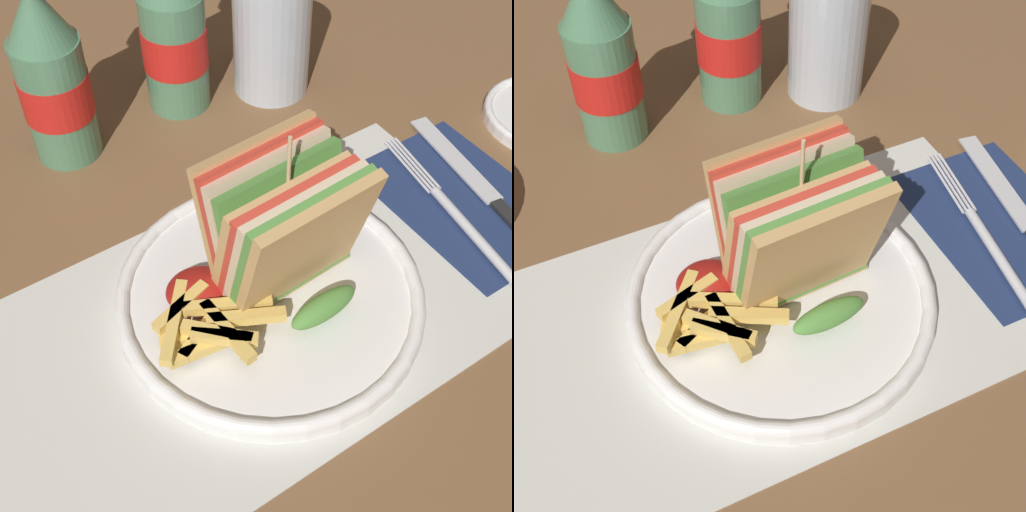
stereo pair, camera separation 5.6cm
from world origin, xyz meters
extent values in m
plane|color=brown|center=(0.00, 0.00, 0.00)|extent=(4.00, 4.00, 0.00)
cube|color=silver|center=(0.01, -0.01, 0.00)|extent=(0.47, 0.26, 0.00)
cylinder|color=white|center=(0.02, -0.01, 0.01)|extent=(0.25, 0.25, 0.01)
torus|color=white|center=(0.02, -0.01, 0.01)|extent=(0.25, 0.25, 0.01)
cube|color=tan|center=(0.04, -0.03, 0.08)|extent=(0.11, 0.04, 0.11)
cube|color=#518E3D|center=(0.04, -0.02, 0.08)|extent=(0.11, 0.04, 0.11)
cube|color=beige|center=(0.04, -0.01, 0.07)|extent=(0.11, 0.04, 0.11)
cube|color=red|center=(0.04, 0.00, 0.07)|extent=(0.11, 0.04, 0.11)
cube|color=tan|center=(0.04, 0.01, 0.07)|extent=(0.11, 0.04, 0.11)
ellipsoid|color=#518E3D|center=(0.04, -0.05, 0.03)|extent=(0.06, 0.02, 0.02)
cube|color=tan|center=(0.04, 0.00, 0.07)|extent=(0.11, 0.04, 0.11)
cube|color=#518E3D|center=(0.04, 0.00, 0.07)|extent=(0.11, 0.04, 0.11)
cube|color=beige|center=(0.04, 0.01, 0.07)|extent=(0.11, 0.04, 0.11)
cube|color=red|center=(0.04, 0.02, 0.08)|extent=(0.11, 0.04, 0.11)
cube|color=tan|center=(0.04, 0.03, 0.08)|extent=(0.11, 0.04, 0.11)
ellipsoid|color=#518E3D|center=(0.04, 0.00, 0.03)|extent=(0.06, 0.02, 0.02)
cylinder|color=tan|center=(0.04, 0.00, 0.09)|extent=(0.00, 0.00, 0.14)
cube|color=#E0B756|center=(-0.04, -0.01, 0.02)|extent=(0.07, 0.04, 0.01)
cube|color=#E0B756|center=(-0.05, -0.01, 0.02)|extent=(0.05, 0.03, 0.01)
cube|color=#E0B756|center=(-0.05, -0.03, 0.02)|extent=(0.05, 0.02, 0.01)
cube|color=#E0B756|center=(-0.01, -0.03, 0.03)|extent=(0.06, 0.04, 0.01)
cube|color=#E0B756|center=(-0.04, -0.03, 0.03)|extent=(0.04, 0.05, 0.01)
cube|color=#E0B756|center=(-0.04, -0.03, 0.03)|extent=(0.04, 0.04, 0.01)
cube|color=#E0B756|center=(-0.03, -0.03, 0.03)|extent=(0.01, 0.06, 0.01)
cube|color=#E0B756|center=(-0.02, -0.01, 0.03)|extent=(0.06, 0.04, 0.01)
cube|color=#E0B756|center=(-0.05, 0.01, 0.03)|extent=(0.05, 0.02, 0.01)
cube|color=#E0B756|center=(-0.06, 0.00, 0.03)|extent=(0.05, 0.06, 0.01)
ellipsoid|color=maroon|center=(-0.03, 0.02, 0.03)|extent=(0.05, 0.04, 0.02)
cube|color=navy|center=(0.24, -0.01, 0.00)|extent=(0.13, 0.18, 0.00)
cylinder|color=silver|center=(0.21, -0.05, 0.01)|extent=(0.03, 0.12, 0.01)
cylinder|color=silver|center=(0.22, 0.05, 0.01)|extent=(0.02, 0.08, 0.00)
cylinder|color=silver|center=(0.22, 0.05, 0.01)|extent=(0.02, 0.08, 0.00)
cylinder|color=silver|center=(0.23, 0.05, 0.01)|extent=(0.02, 0.08, 0.00)
cylinder|color=silver|center=(0.23, 0.05, 0.01)|extent=(0.02, 0.08, 0.00)
cube|color=silver|center=(0.27, 0.03, 0.01)|extent=(0.04, 0.13, 0.00)
cylinder|color=#4C7F5B|center=(-0.03, 0.26, 0.06)|extent=(0.06, 0.06, 0.12)
cylinder|color=red|center=(-0.03, 0.26, 0.07)|extent=(0.07, 0.07, 0.04)
cone|color=#4C7F5B|center=(-0.03, 0.26, 0.15)|extent=(0.06, 0.06, 0.06)
cylinder|color=#4C7F5B|center=(0.10, 0.26, 0.06)|extent=(0.06, 0.06, 0.12)
cylinder|color=red|center=(0.10, 0.26, 0.07)|extent=(0.07, 0.07, 0.04)
cylinder|color=silver|center=(0.19, 0.23, 0.07)|extent=(0.08, 0.08, 0.13)
cylinder|color=black|center=(0.19, 0.23, 0.04)|extent=(0.07, 0.07, 0.08)
camera|label=1|loc=(-0.18, -0.29, 0.47)|focal=50.00mm
camera|label=2|loc=(-0.13, -0.31, 0.47)|focal=50.00mm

